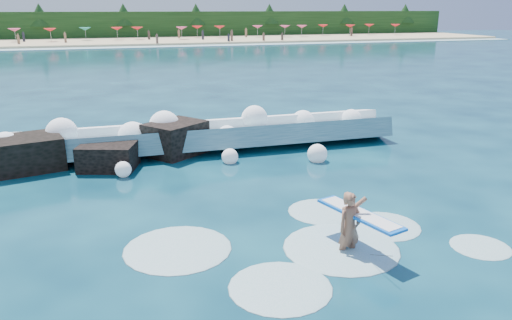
# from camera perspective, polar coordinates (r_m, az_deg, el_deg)

# --- Properties ---
(ground) EXTENTS (200.00, 200.00, 0.00)m
(ground) POSITION_cam_1_polar(r_m,az_deg,el_deg) (13.93, -3.51, -7.58)
(ground) COLOR #062437
(ground) RESTS_ON ground
(beach) EXTENTS (140.00, 20.00, 0.40)m
(beach) POSITION_cam_1_polar(r_m,az_deg,el_deg) (90.55, -15.64, 12.92)
(beach) COLOR tan
(beach) RESTS_ON ground
(wet_band) EXTENTS (140.00, 5.00, 0.08)m
(wet_band) POSITION_cam_1_polar(r_m,az_deg,el_deg) (79.59, -15.34, 12.34)
(wet_band) COLOR silver
(wet_band) RESTS_ON ground
(treeline) EXTENTS (140.00, 4.00, 5.00)m
(treeline) POSITION_cam_1_polar(r_m,az_deg,el_deg) (100.42, -15.97, 14.56)
(treeline) COLOR black
(treeline) RESTS_ON ground
(breaking_wave) EXTENTS (17.09, 2.70, 1.47)m
(breaking_wave) POSITION_cam_1_polar(r_m,az_deg,el_deg) (21.29, -6.71, 2.57)
(breaking_wave) COLOR teal
(breaking_wave) RESTS_ON ground
(rock_cluster) EXTENTS (8.66, 3.63, 1.56)m
(rock_cluster) POSITION_cam_1_polar(r_m,az_deg,el_deg) (20.17, -17.65, 0.99)
(rock_cluster) COLOR black
(rock_cluster) RESTS_ON ground
(surfer_with_board) EXTENTS (1.29, 3.00, 1.85)m
(surfer_with_board) POSITION_cam_1_polar(r_m,az_deg,el_deg) (12.56, 10.89, -7.31)
(surfer_with_board) COLOR #945E45
(surfer_with_board) RESTS_ON ground
(wave_spray) EXTENTS (15.55, 4.34, 1.81)m
(wave_spray) POSITION_cam_1_polar(r_m,az_deg,el_deg) (20.99, -7.94, 3.30)
(wave_spray) COLOR white
(wave_spray) RESTS_ON ground
(surf_foam) EXTENTS (9.46, 5.75, 0.15)m
(surf_foam) POSITION_cam_1_polar(r_m,az_deg,el_deg) (12.87, 4.96, -9.79)
(surf_foam) COLOR silver
(surf_foam) RESTS_ON ground
(beach_umbrellas) EXTENTS (113.33, 6.47, 0.50)m
(beach_umbrellas) POSITION_cam_1_polar(r_m,az_deg,el_deg) (92.45, -15.93, 14.25)
(beach_umbrellas) COLOR #13796D
(beach_umbrellas) RESTS_ON ground
(beachgoers) EXTENTS (102.94, 11.70, 1.92)m
(beachgoers) POSITION_cam_1_polar(r_m,az_deg,el_deg) (87.89, -12.46, 13.63)
(beachgoers) COLOR #3F332D
(beachgoers) RESTS_ON ground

